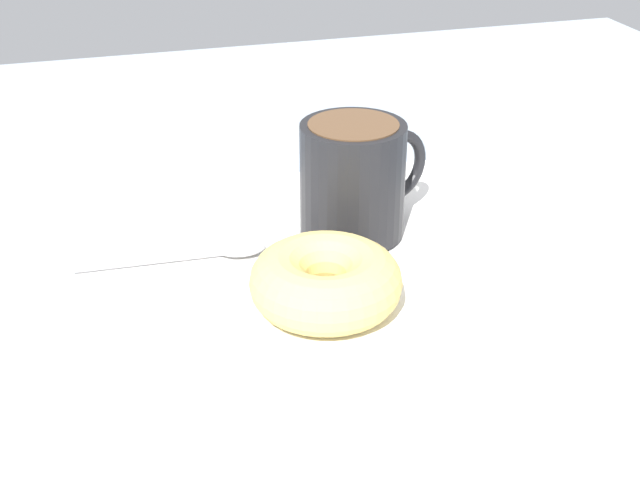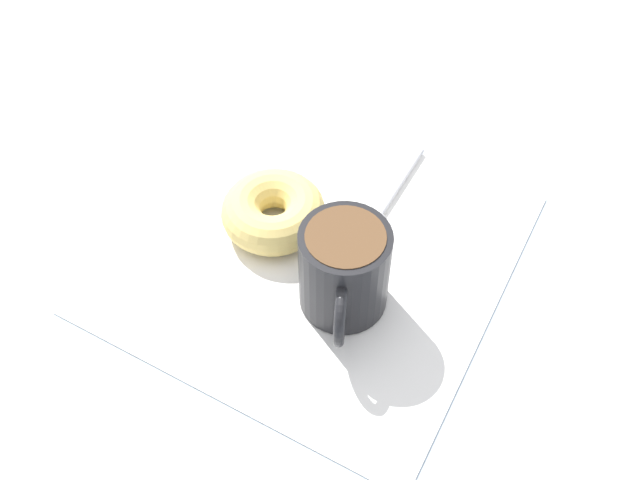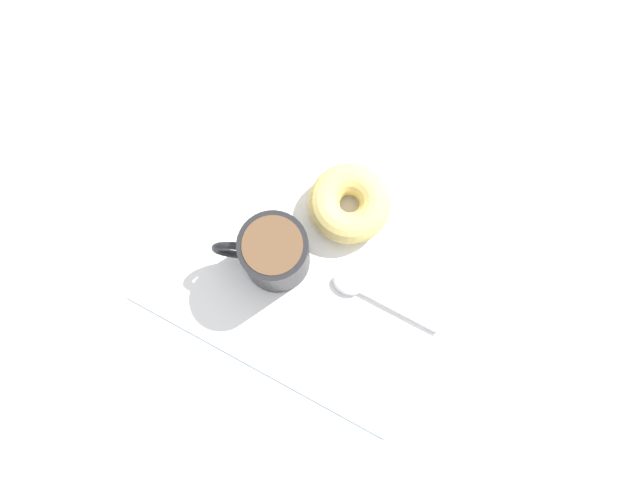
# 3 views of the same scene
# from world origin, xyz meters

# --- Properties ---
(ground_plane) EXTENTS (1.20, 1.20, 0.02)m
(ground_plane) POSITION_xyz_m (0.00, 0.00, -0.01)
(ground_plane) COLOR #99A8B7
(napkin) EXTENTS (0.36, 0.36, 0.00)m
(napkin) POSITION_xyz_m (0.01, -0.00, 0.00)
(napkin) COLOR white
(napkin) RESTS_ON ground_plane
(coffee_cup) EXTENTS (0.11, 0.08, 0.09)m
(coffee_cup) POSITION_xyz_m (-0.03, -0.05, 0.05)
(coffee_cup) COLOR black
(coffee_cup) RESTS_ON napkin
(donut) EXTENTS (0.10, 0.10, 0.04)m
(donut) POSITION_xyz_m (0.02, 0.05, 0.02)
(donut) COLOR #E5C66B
(donut) RESTS_ON napkin
(spoon) EXTENTS (0.14, 0.03, 0.01)m
(spoon) POSITION_xyz_m (0.08, -0.04, 0.01)
(spoon) COLOR silver
(spoon) RESTS_ON napkin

